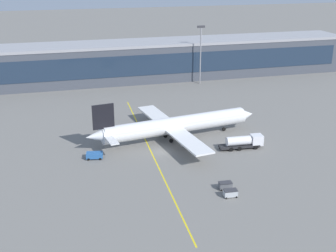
{
  "coord_description": "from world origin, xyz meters",
  "views": [
    {
      "loc": [
        -23.64,
        -94.06,
        42.98
      ],
      "look_at": [
        2.83,
        5.4,
        4.5
      ],
      "focal_mm": 47.17,
      "sensor_mm": 36.0,
      "label": 1
    }
  ],
  "objects_px": {
    "main_airliner": "(176,125)",
    "baggage_cart_1": "(225,185)",
    "fuel_tanker": "(244,142)",
    "baggage_cart_0": "(230,193)",
    "pushback_tug": "(94,155)"
  },
  "relations": [
    {
      "from": "baggage_cart_1",
      "to": "baggage_cart_0",
      "type": "bearing_deg",
      "value": -94.12
    },
    {
      "from": "fuel_tanker",
      "to": "main_airliner",
      "type": "bearing_deg",
      "value": 144.88
    },
    {
      "from": "main_airliner",
      "to": "baggage_cart_1",
      "type": "height_order",
      "value": "main_airliner"
    },
    {
      "from": "baggage_cart_0",
      "to": "fuel_tanker",
      "type": "bearing_deg",
      "value": 59.96
    },
    {
      "from": "main_airliner",
      "to": "pushback_tug",
      "type": "distance_m",
      "value": 22.78
    },
    {
      "from": "pushback_tug",
      "to": "baggage_cart_0",
      "type": "distance_m",
      "value": 34.24
    },
    {
      "from": "baggage_cart_0",
      "to": "baggage_cart_1",
      "type": "bearing_deg",
      "value": 85.88
    },
    {
      "from": "main_airliner",
      "to": "baggage_cart_0",
      "type": "bearing_deg",
      "value": -86.08
    },
    {
      "from": "fuel_tanker",
      "to": "pushback_tug",
      "type": "bearing_deg",
      "value": 174.56
    },
    {
      "from": "main_airliner",
      "to": "baggage_cart_1",
      "type": "distance_m",
      "value": 28.51
    },
    {
      "from": "pushback_tug",
      "to": "baggage_cart_0",
      "type": "bearing_deg",
      "value": -46.18
    },
    {
      "from": "pushback_tug",
      "to": "baggage_cart_0",
      "type": "xyz_separation_m",
      "value": [
        23.71,
        -24.7,
        -0.07
      ]
    },
    {
      "from": "main_airliner",
      "to": "baggage_cart_0",
      "type": "relative_size",
      "value": 16.92
    },
    {
      "from": "fuel_tanker",
      "to": "baggage_cart_1",
      "type": "distance_m",
      "value": 21.77
    },
    {
      "from": "fuel_tanker",
      "to": "baggage_cart_0",
      "type": "distance_m",
      "value": 24.6
    }
  ]
}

